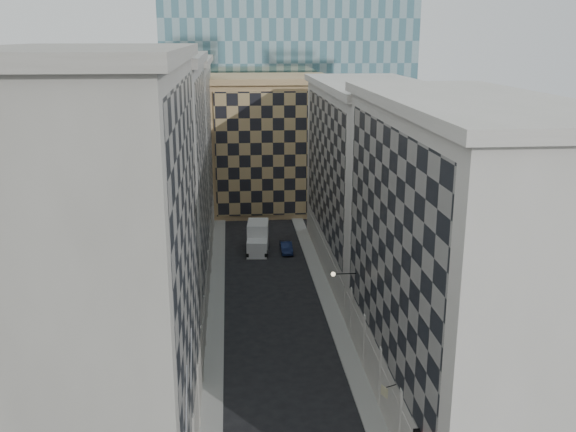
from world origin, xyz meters
TOP-DOWN VIEW (x-y plane):
  - sidewalk_west at (-5.25, 30.00)m, footprint 1.50×100.00m
  - sidewalk_east at (5.25, 30.00)m, footprint 1.50×100.00m
  - bldg_left_a at (-10.88, 11.00)m, footprint 10.80×22.80m
  - bldg_left_b at (-10.88, 33.00)m, footprint 10.80×22.80m
  - bldg_left_c at (-10.88, 55.00)m, footprint 10.80×22.80m
  - bldg_right_a at (10.88, 15.00)m, footprint 10.80×26.80m
  - bldg_right_b at (10.89, 42.00)m, footprint 10.80×28.80m
  - tan_block at (2.00, 67.90)m, footprint 16.80×14.80m
  - church_tower at (0.00, 82.00)m, footprint 7.20×7.20m
  - flagpoles_left at (-5.90, 6.00)m, footprint 0.10×6.33m
  - bracket_lamp at (4.38, 24.00)m, footprint 1.98×0.36m
  - box_truck at (-0.66, 48.45)m, footprint 2.88×6.05m
  - dark_car at (2.57, 47.41)m, footprint 1.31×3.70m
  - shop_sign at (5.24, 10.67)m, footprint 0.89×0.60m

SIDE VIEW (x-z plane):
  - sidewalk_west at x=-5.25m, z-range 0.00..0.15m
  - sidewalk_east at x=5.25m, z-range 0.00..0.15m
  - dark_car at x=2.57m, z-range 0.00..1.22m
  - box_truck at x=-0.66m, z-range -0.21..3.01m
  - shop_sign at x=5.24m, z-range 3.49..4.19m
  - bracket_lamp at x=4.38m, z-range 6.02..6.38m
  - flagpoles_left at x=-5.90m, z-range 6.83..9.17m
  - tan_block at x=2.00m, z-range 0.04..18.84m
  - bldg_right_b at x=10.89m, z-range 0.00..19.70m
  - bldg_right_a at x=10.88m, z-range -0.03..20.67m
  - bldg_left_c at x=-10.88m, z-range -0.02..21.68m
  - bldg_left_b at x=-10.88m, z-range -0.03..22.67m
  - bldg_left_a at x=-10.88m, z-range -0.03..23.67m
  - church_tower at x=0.00m, z-range 1.20..52.70m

